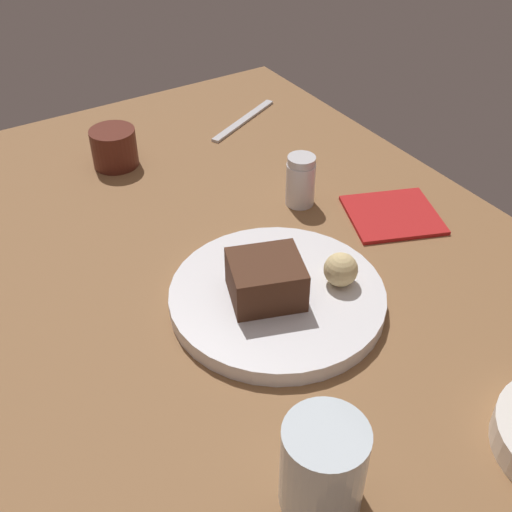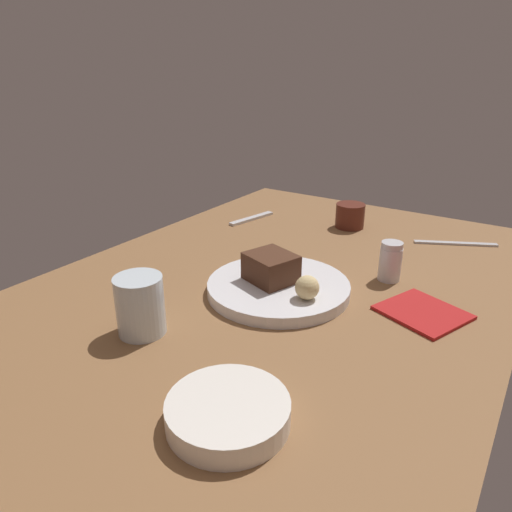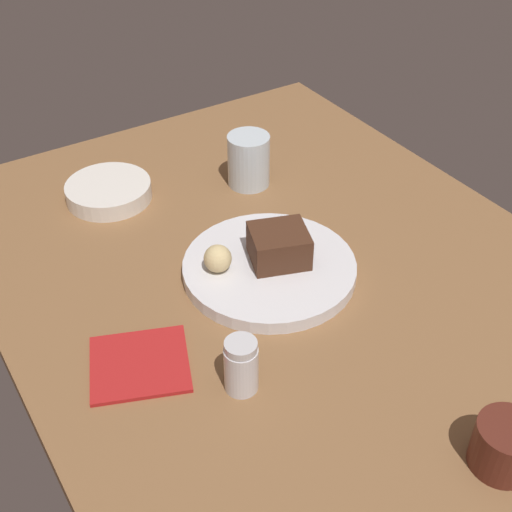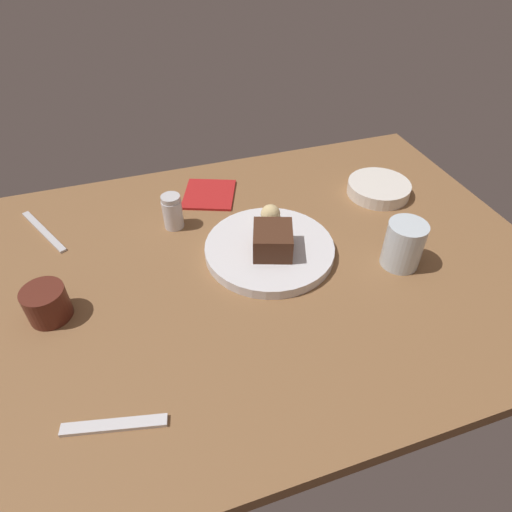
# 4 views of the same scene
# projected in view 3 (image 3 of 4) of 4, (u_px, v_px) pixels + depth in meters

# --- Properties ---
(dining_table) EXTENTS (1.20, 0.84, 0.03)m
(dining_table) POSITION_uv_depth(u_px,v_px,m) (300.00, 294.00, 1.04)
(dining_table) COLOR brown
(dining_table) RESTS_ON ground
(dessert_plate) EXTENTS (0.27, 0.27, 0.02)m
(dessert_plate) POSITION_uv_depth(u_px,v_px,m) (269.00, 268.00, 1.05)
(dessert_plate) COLOR silver
(dessert_plate) RESTS_ON dining_table
(chocolate_cake_slice) EXTENTS (0.10, 0.11, 0.05)m
(chocolate_cake_slice) POSITION_uv_depth(u_px,v_px,m) (279.00, 246.00, 1.03)
(chocolate_cake_slice) COLOR #472819
(chocolate_cake_slice) RESTS_ON dessert_plate
(bread_roll) EXTENTS (0.04, 0.04, 0.04)m
(bread_roll) POSITION_uv_depth(u_px,v_px,m) (218.00, 259.00, 1.01)
(bread_roll) COLOR #DBC184
(bread_roll) RESTS_ON dessert_plate
(salt_shaker) EXTENTS (0.04, 0.04, 0.08)m
(salt_shaker) POSITION_uv_depth(u_px,v_px,m) (241.00, 366.00, 0.85)
(salt_shaker) COLOR silver
(salt_shaker) RESTS_ON dining_table
(water_glass) EXTENTS (0.08, 0.08, 0.10)m
(water_glass) POSITION_uv_depth(u_px,v_px,m) (249.00, 160.00, 1.23)
(water_glass) COLOR silver
(water_glass) RESTS_ON dining_table
(side_bowl) EXTENTS (0.15, 0.15, 0.03)m
(side_bowl) POSITION_uv_depth(u_px,v_px,m) (109.00, 191.00, 1.21)
(side_bowl) COLOR white
(side_bowl) RESTS_ON dining_table
(coffee_cup) EXTENTS (0.07, 0.07, 0.06)m
(coffee_cup) POSITION_uv_depth(u_px,v_px,m) (505.00, 446.00, 0.77)
(coffee_cup) COLOR #562319
(coffee_cup) RESTS_ON dining_table
(folded_napkin) EXTENTS (0.16, 0.16, 0.01)m
(folded_napkin) POSITION_uv_depth(u_px,v_px,m) (140.00, 364.00, 0.90)
(folded_napkin) COLOR #B21E1E
(folded_napkin) RESTS_ON dining_table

